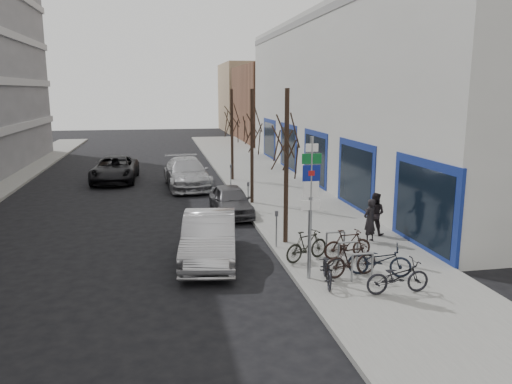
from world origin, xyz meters
name	(u,v)px	position (x,y,z in m)	size (l,w,h in m)	color
ground	(226,289)	(0.00, 0.00, 0.00)	(120.00, 120.00, 0.00)	black
sidewalk_east	(290,202)	(4.50, 10.00, 0.07)	(5.00, 70.00, 0.15)	slate
commercial_building	(459,97)	(17.00, 16.00, 5.00)	(20.00, 32.00, 10.00)	#B7B7B2
brick_building_far	(296,104)	(13.00, 40.00, 4.00)	(12.00, 14.00, 8.00)	brown
tan_building_far	(270,97)	(13.50, 55.00, 4.50)	(13.00, 12.00, 9.00)	#937A5B
highway_sign_pole	(311,199)	(2.40, -0.01, 2.46)	(0.55, 0.10, 4.20)	gray
bike_rack	(348,252)	(3.80, 0.60, 0.66)	(0.66, 2.26, 0.83)	gray
tree_near	(287,130)	(2.60, 3.50, 4.10)	(1.80, 1.80, 5.50)	black
tree_mid	(252,119)	(2.60, 10.00, 4.10)	(1.80, 1.80, 5.50)	black
tree_far	(232,113)	(2.60, 16.50, 4.10)	(1.80, 1.80, 5.50)	black
meter_front	(276,225)	(2.15, 3.00, 0.92)	(0.10, 0.08, 1.27)	gray
meter_mid	(248,193)	(2.15, 8.50, 0.92)	(0.10, 0.08, 1.27)	gray
meter_back	(231,174)	(2.15, 14.00, 0.92)	(0.10, 0.08, 1.27)	gray
bike_near_left	(328,266)	(2.79, -0.48, 0.66)	(0.50, 1.66, 1.01)	black
bike_near_right	(351,260)	(3.63, -0.11, 0.66)	(0.50, 1.67, 1.02)	black
bike_mid_curb	(379,257)	(4.45, -0.20, 0.70)	(0.55, 1.81, 1.11)	black
bike_mid_inner	(307,245)	(2.77, 1.46, 0.65)	(0.49, 1.66, 1.00)	black
bike_far_curb	(398,274)	(4.38, -1.48, 0.68)	(0.53, 1.75, 1.07)	black
bike_far_inner	(348,244)	(4.10, 1.40, 0.64)	(0.48, 1.62, 0.98)	black
parked_car_front	(209,238)	(-0.20, 2.43, 0.78)	(1.65, 4.73, 1.56)	#98989C
parked_car_mid	(231,201)	(1.33, 8.31, 0.66)	(1.56, 3.88, 1.32)	#49484D
parked_car_back	(187,173)	(-0.20, 15.19, 0.83)	(2.31, 5.69, 1.65)	#A4A4A9
lane_car	(115,169)	(-4.37, 17.88, 0.76)	(2.51, 5.45, 1.51)	black
pedestrian_near	(370,220)	(5.52, 2.98, 0.93)	(0.57, 0.37, 1.55)	black
pedestrian_far	(375,213)	(6.09, 3.83, 0.95)	(0.59, 0.40, 1.60)	black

